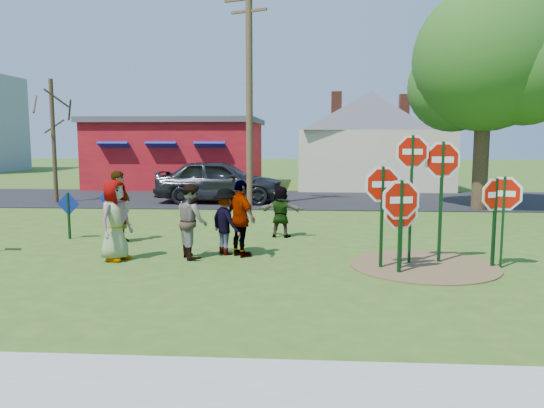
% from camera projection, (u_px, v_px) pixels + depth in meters
% --- Properties ---
extents(ground, '(120.00, 120.00, 0.00)m').
position_uv_depth(ground, '(226.00, 253.00, 12.84)').
color(ground, '#345819').
rests_on(ground, ground).
extents(sidewalk, '(22.00, 1.80, 0.08)m').
position_uv_depth(sidewalk, '(125.00, 393.00, 5.71)').
color(sidewalk, '#9E9E99').
rests_on(sidewalk, ground).
extents(road, '(120.00, 7.50, 0.04)m').
position_uv_depth(road, '(264.00, 199.00, 24.23)').
color(road, black).
rests_on(road, ground).
extents(dirt_patch, '(3.20, 3.20, 0.03)m').
position_uv_depth(dirt_patch, '(424.00, 265.00, 11.55)').
color(dirt_patch, brown).
rests_on(dirt_patch, ground).
extents(red_building, '(9.40, 7.69, 3.90)m').
position_uv_depth(red_building, '(179.00, 152.00, 30.78)').
color(red_building, maroon).
rests_on(red_building, ground).
extents(cream_house, '(9.40, 9.40, 6.50)m').
position_uv_depth(cream_house, '(370.00, 136.00, 29.94)').
color(cream_house, beige).
rests_on(cream_house, ground).
extents(stop_sign_a, '(1.08, 0.30, 2.08)m').
position_uv_depth(stop_sign_a, '(401.00, 207.00, 10.75)').
color(stop_sign_a, '#0E3514').
rests_on(stop_sign_a, ground).
extents(stop_sign_b, '(0.99, 0.07, 2.98)m').
position_uv_depth(stop_sign_b, '(412.00, 166.00, 11.53)').
color(stop_sign_b, '#0E3514').
rests_on(stop_sign_b, ground).
extents(stop_sign_c, '(1.09, 0.10, 2.85)m').
position_uv_depth(stop_sign_c, '(442.00, 174.00, 11.61)').
color(stop_sign_c, '#0E3514').
rests_on(stop_sign_c, ground).
extents(stop_sign_d, '(0.90, 0.39, 2.06)m').
position_uv_depth(stop_sign_d, '(495.00, 201.00, 11.29)').
color(stop_sign_d, '#0E3514').
rests_on(stop_sign_d, ground).
extents(stop_sign_e, '(1.04, 0.40, 1.81)m').
position_uv_depth(stop_sign_e, '(401.00, 215.00, 11.16)').
color(stop_sign_e, '#0E3514').
rests_on(stop_sign_e, ground).
extents(stop_sign_f, '(0.93, 0.37, 2.10)m').
position_uv_depth(stop_sign_f, '(504.00, 200.00, 11.23)').
color(stop_sign_f, '#0E3514').
rests_on(stop_sign_f, ground).
extents(stop_sign_g, '(1.03, 0.17, 2.33)m').
position_uv_depth(stop_sign_g, '(382.00, 194.00, 11.17)').
color(stop_sign_g, '#0E3514').
rests_on(stop_sign_g, ground).
extents(blue_diamond_c, '(0.65, 0.09, 1.30)m').
position_uv_depth(blue_diamond_c, '(69.00, 210.00, 14.59)').
color(blue_diamond_c, '#0E3514').
rests_on(blue_diamond_c, ground).
extents(blue_diamond_d, '(0.58, 0.13, 1.19)m').
position_uv_depth(blue_diamond_d, '(107.00, 203.00, 16.66)').
color(blue_diamond_d, '#0E3514').
rests_on(blue_diamond_d, ground).
extents(person_a, '(0.85, 1.05, 1.85)m').
position_uv_depth(person_a, '(115.00, 220.00, 12.00)').
color(person_a, '#40528E').
rests_on(person_a, ground).
extents(person_b, '(0.57, 0.77, 1.91)m').
position_uv_depth(person_b, '(121.00, 207.00, 14.13)').
color(person_b, '#217364').
rests_on(person_b, ground).
extents(person_c, '(0.97, 1.05, 1.73)m').
position_uv_depth(person_c, '(192.00, 221.00, 12.29)').
color(person_c, brown).
rests_on(person_c, ground).
extents(person_d, '(1.13, 1.16, 1.59)m').
position_uv_depth(person_d, '(226.00, 222.00, 12.64)').
color(person_d, '#323237').
rests_on(person_d, ground).
extents(person_e, '(1.03, 1.09, 1.81)m').
position_uv_depth(person_e, '(241.00, 219.00, 12.38)').
color(person_e, '#502F56').
rests_on(person_e, ground).
extents(person_f, '(1.41, 0.66, 1.46)m').
position_uv_depth(person_f, '(281.00, 211.00, 14.87)').
color(person_f, '#1D532D').
rests_on(person_f, ground).
extents(suv, '(5.45, 2.24, 1.85)m').
position_uv_depth(suv, '(220.00, 181.00, 22.68)').
color(suv, '#313035').
rests_on(suv, road).
extents(utility_pole, '(2.05, 0.90, 8.81)m').
position_uv_depth(utility_pole, '(249.00, 91.00, 21.16)').
color(utility_pole, '#4C3823').
rests_on(utility_pole, ground).
extents(leafy_tree, '(5.94, 5.42, 8.44)m').
position_uv_depth(leafy_tree, '(489.00, 67.00, 19.94)').
color(leafy_tree, '#382819').
rests_on(leafy_tree, ground).
extents(bare_tree_west, '(1.80, 1.80, 5.25)m').
position_uv_depth(bare_tree_west, '(53.00, 123.00, 22.41)').
color(bare_tree_west, '#382819').
rests_on(bare_tree_west, ground).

